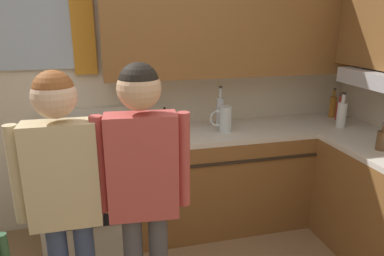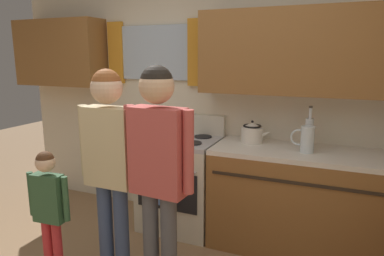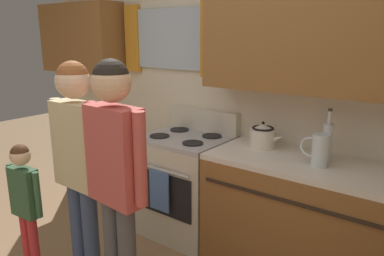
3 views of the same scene
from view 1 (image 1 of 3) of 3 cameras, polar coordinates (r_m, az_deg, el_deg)
name	(u,v)px [view 1 (image 1 of 3)]	position (r m, az deg, el deg)	size (l,w,h in m)	color
back_wall_unit	(117,64)	(3.14, -11.79, 9.93)	(4.60, 0.42, 2.60)	beige
kitchen_counter_run	(297,186)	(3.25, 16.27, -8.86)	(2.14, 1.85, 0.90)	brown
stove_oven	(89,189)	(3.16, -15.94, -9.31)	(0.72, 0.67, 1.10)	beige
bottle_sauce_red	(339,110)	(3.70, 22.22, 2.58)	(0.06, 0.06, 0.25)	red
bottle_tall_clear	(220,111)	(3.20, 4.45, 2.63)	(0.07, 0.07, 0.37)	silver
bottle_oil_amber	(333,106)	(3.79, 21.36, 3.25)	(0.06, 0.06, 0.29)	#B27223
bottle_squat_brown	(383,140)	(2.99, 27.90, -1.66)	(0.08, 0.08, 0.21)	brown
bottle_milk_white	(342,114)	(3.45, 22.56, 2.06)	(0.08, 0.08, 0.31)	white
stovetop_kettle	(165,120)	(3.11, -4.30, 1.32)	(0.27, 0.20, 0.21)	silver
water_pitcher	(225,119)	(3.08, 5.16, 1.45)	(0.19, 0.11, 0.22)	silver
adult_holding_child	(64,185)	(1.99, -19.55, -8.51)	(0.50, 0.22, 1.60)	#38476B
adult_in_plaid	(143,177)	(1.94, -7.78, -7.68)	(0.50, 0.22, 1.63)	#4C4C51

